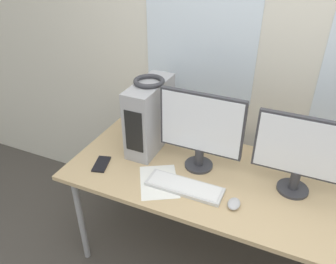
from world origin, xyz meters
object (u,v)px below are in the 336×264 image
(mouse, at_px, (234,204))
(keyboard, at_px, (184,187))
(headphones, at_px, (149,81))
(monitor_right_near, at_px, (302,152))
(pc_tower, at_px, (150,116))
(monitor_main, at_px, (201,128))
(cell_phone, at_px, (101,164))

(mouse, bearing_deg, keyboard, 175.23)
(headphones, height_order, keyboard, headphones)
(monitor_right_near, height_order, mouse, monitor_right_near)
(pc_tower, xyz_separation_m, monitor_main, (0.37, -0.09, 0.05))
(cell_phone, bearing_deg, monitor_right_near, -4.00)
(keyboard, distance_m, mouse, 0.29)
(headphones, xyz_separation_m, monitor_main, (0.37, -0.09, -0.19))
(pc_tower, xyz_separation_m, mouse, (0.65, -0.34, -0.21))
(headphones, distance_m, monitor_main, 0.42)
(monitor_right_near, xyz_separation_m, cell_phone, (-1.09, -0.23, -0.25))
(monitor_main, height_order, keyboard, monitor_main)
(headphones, xyz_separation_m, keyboard, (0.36, -0.31, -0.45))
(keyboard, height_order, mouse, mouse)
(monitor_right_near, bearing_deg, headphones, 174.60)
(pc_tower, height_order, monitor_right_near, monitor_right_near)
(keyboard, distance_m, cell_phone, 0.54)
(pc_tower, distance_m, mouse, 0.76)
(monitor_right_near, distance_m, keyboard, 0.64)
(keyboard, xyz_separation_m, cell_phone, (-0.54, -0.01, -0.01))
(pc_tower, xyz_separation_m, keyboard, (0.36, -0.31, -0.21))
(headphones, relative_size, keyboard, 0.44)
(headphones, xyz_separation_m, mouse, (0.65, -0.34, -0.44))
(monitor_main, height_order, monitor_right_near, monitor_main)
(monitor_right_near, relative_size, keyboard, 1.12)
(keyboard, bearing_deg, monitor_main, 88.66)
(monitor_main, xyz_separation_m, mouse, (0.28, -0.25, -0.25))
(pc_tower, relative_size, headphones, 2.34)
(headphones, bearing_deg, monitor_main, -13.96)
(headphones, bearing_deg, monitor_right_near, -5.40)
(headphones, relative_size, mouse, 2.04)
(headphones, relative_size, monitor_main, 0.39)
(monitor_main, bearing_deg, pc_tower, 166.17)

